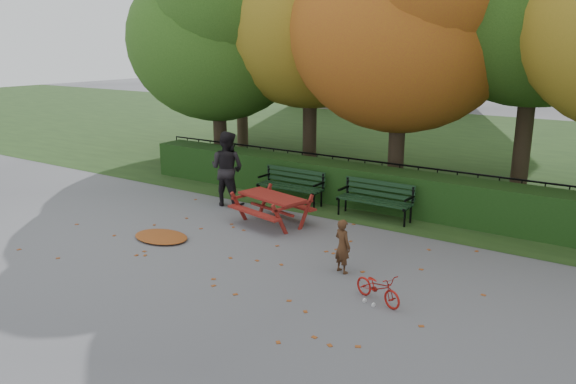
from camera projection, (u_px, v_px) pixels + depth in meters
The scene contains 14 objects.
ground at pixel (243, 256), 11.05m from camera, with size 90.00×90.00×0.00m, color slate.
grass_strip at pixel (462, 148), 22.28m from camera, with size 90.00×90.00×0.00m, color #1E3616.
hedge at pixel (351, 184), 14.53m from camera, with size 13.00×0.90×1.00m, color black.
iron_fence at pixel (364, 177), 15.16m from camera, with size 14.00×0.04×1.02m.
tree_a at pixel (220, 27), 17.14m from camera, with size 5.88×5.60×7.48m.
tree_c at pixel (412, 11), 14.14m from camera, with size 6.30×6.00×8.00m.
bench_left at pixel (292, 183), 14.58m from camera, with size 1.80×0.57×0.88m.
bench_right at pixel (376, 197), 13.29m from camera, with size 1.80×0.57×0.88m.
picnic_table at pixel (272, 202), 12.81m from camera, with size 1.86×1.62×0.79m.
leaf_pile at pixel (161, 237), 12.00m from camera, with size 1.29×0.89×0.09m, color brown.
leaf_scatter at pixel (253, 251), 11.29m from camera, with size 9.00×5.70×0.01m, color brown, non-canonical shape.
child at pixel (343, 246), 10.13m from camera, with size 0.37×0.24×1.01m, color #422715.
adult at pixel (227, 169), 14.26m from camera, with size 0.93×0.73×1.92m, color black.
bicycle at pixel (378, 288), 9.03m from camera, with size 0.33×0.95×0.50m, color maroon.
Camera 1 is at (6.49, -8.11, 4.07)m, focal length 35.00 mm.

